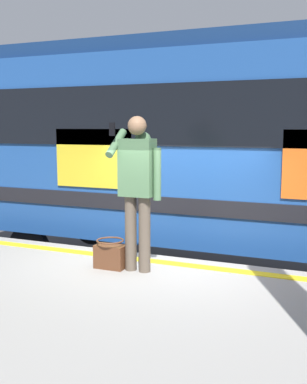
# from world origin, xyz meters

# --- Properties ---
(ground_plane) EXTENTS (24.26, 24.26, 0.00)m
(ground_plane) POSITION_xyz_m (0.00, 0.00, 0.00)
(ground_plane) COLOR #3D3D3F
(safety_line) EXTENTS (11.87, 0.16, 0.01)m
(safety_line) POSITION_xyz_m (0.00, 0.30, 1.05)
(safety_line) COLOR yellow
(safety_line) RESTS_ON platform
(track_rail_near) EXTENTS (15.74, 0.08, 0.16)m
(track_rail_near) POSITION_xyz_m (0.00, -1.37, 0.08)
(track_rail_near) COLOR slate
(track_rail_near) RESTS_ON ground
(track_rail_far) EXTENTS (15.74, 0.08, 0.16)m
(track_rail_far) POSITION_xyz_m (0.00, -2.81, 0.08)
(track_rail_far) COLOR slate
(track_rail_far) RESTS_ON ground
(train_carriage) EXTENTS (10.10, 2.77, 3.96)m
(train_carriage) POSITION_xyz_m (-0.31, -2.08, 2.52)
(train_carriage) COLOR #1E478C
(train_carriage) RESTS_ON ground
(passenger) EXTENTS (0.57, 0.55, 1.84)m
(passenger) POSITION_xyz_m (0.05, 0.72, 2.14)
(passenger) COLOR brown
(passenger) RESTS_ON platform
(handbag) EXTENTS (0.37, 0.34, 0.36)m
(handbag) POSITION_xyz_m (0.41, 0.76, 1.21)
(handbag) COLOR #59331E
(handbag) RESTS_ON platform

